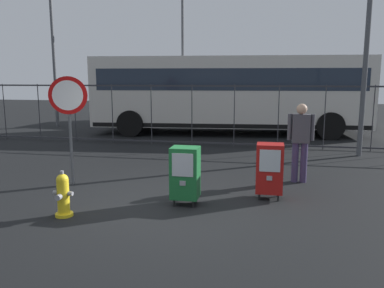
{
  "coord_description": "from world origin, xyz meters",
  "views": [
    {
      "loc": [
        1.78,
        -6.2,
        2.18
      ],
      "look_at": [
        0.3,
        1.2,
        0.9
      ],
      "focal_mm": 36.12,
      "sensor_mm": 36.0,
      "label": 1
    }
  ],
  "objects_px": {
    "newspaper_box_secondary": "(185,173)",
    "street_light_near_left": "(183,42)",
    "newspaper_box_primary": "(270,168)",
    "pedestrian": "(300,138)",
    "bus_near": "(229,91)",
    "street_light_near_right": "(52,18)",
    "fire_hydrant": "(63,195)",
    "bus_far": "(260,88)",
    "stop_sign": "(69,108)"
  },
  "relations": [
    {
      "from": "fire_hydrant",
      "to": "newspaper_box_primary",
      "type": "height_order",
      "value": "newspaper_box_primary"
    },
    {
      "from": "street_light_near_right",
      "to": "bus_far",
      "type": "bearing_deg",
      "value": 21.33
    },
    {
      "from": "bus_far",
      "to": "fire_hydrant",
      "type": "bearing_deg",
      "value": -94.91
    },
    {
      "from": "newspaper_box_primary",
      "to": "bus_far",
      "type": "bearing_deg",
      "value": 92.43
    },
    {
      "from": "pedestrian",
      "to": "bus_near",
      "type": "height_order",
      "value": "bus_near"
    },
    {
      "from": "bus_far",
      "to": "stop_sign",
      "type": "bearing_deg",
      "value": -99.7
    },
    {
      "from": "newspaper_box_primary",
      "to": "street_light_near_right",
      "type": "relative_size",
      "value": 0.12
    },
    {
      "from": "newspaper_box_secondary",
      "to": "street_light_near_left",
      "type": "height_order",
      "value": "street_light_near_left"
    },
    {
      "from": "bus_far",
      "to": "street_light_near_right",
      "type": "xyz_separation_m",
      "value": [
        -9.09,
        -3.55,
        3.13
      ]
    },
    {
      "from": "bus_far",
      "to": "street_light_near_right",
      "type": "relative_size",
      "value": 1.26
    },
    {
      "from": "newspaper_box_primary",
      "to": "street_light_near_left",
      "type": "distance_m",
      "value": 13.77
    },
    {
      "from": "pedestrian",
      "to": "bus_near",
      "type": "bearing_deg",
      "value": 107.75
    },
    {
      "from": "pedestrian",
      "to": "street_light_near_right",
      "type": "relative_size",
      "value": 0.2
    },
    {
      "from": "bus_near",
      "to": "street_light_near_right",
      "type": "relative_size",
      "value": 1.26
    },
    {
      "from": "newspaper_box_primary",
      "to": "pedestrian",
      "type": "xyz_separation_m",
      "value": [
        0.62,
        1.3,
        0.38
      ]
    },
    {
      "from": "bus_near",
      "to": "street_light_near_left",
      "type": "xyz_separation_m",
      "value": [
        -2.79,
        4.22,
        2.29
      ]
    },
    {
      "from": "stop_sign",
      "to": "street_light_near_right",
      "type": "bearing_deg",
      "value": 121.81
    },
    {
      "from": "pedestrian",
      "to": "bus_far",
      "type": "relative_size",
      "value": 0.16
    },
    {
      "from": "fire_hydrant",
      "to": "bus_near",
      "type": "distance_m",
      "value": 10.17
    },
    {
      "from": "fire_hydrant",
      "to": "street_light_near_right",
      "type": "distance_m",
      "value": 13.34
    },
    {
      "from": "newspaper_box_primary",
      "to": "stop_sign",
      "type": "height_order",
      "value": "stop_sign"
    },
    {
      "from": "fire_hydrant",
      "to": "newspaper_box_secondary",
      "type": "bearing_deg",
      "value": 28.37
    },
    {
      "from": "fire_hydrant",
      "to": "newspaper_box_secondary",
      "type": "xyz_separation_m",
      "value": [
        1.78,
        0.96,
        0.22
      ]
    },
    {
      "from": "stop_sign",
      "to": "fire_hydrant",
      "type": "bearing_deg",
      "value": -65.74
    },
    {
      "from": "stop_sign",
      "to": "bus_near",
      "type": "bearing_deg",
      "value": 73.9
    },
    {
      "from": "stop_sign",
      "to": "bus_near",
      "type": "distance_m",
      "value": 8.55
    },
    {
      "from": "bus_far",
      "to": "street_light_near_left",
      "type": "distance_m",
      "value": 4.51
    },
    {
      "from": "newspaper_box_secondary",
      "to": "street_light_near_left",
      "type": "bearing_deg",
      "value": 102.75
    },
    {
      "from": "newspaper_box_secondary",
      "to": "stop_sign",
      "type": "xyz_separation_m",
      "value": [
        -2.57,
        0.78,
        1.03
      ]
    },
    {
      "from": "newspaper_box_primary",
      "to": "street_light_near_left",
      "type": "relative_size",
      "value": 0.15
    },
    {
      "from": "pedestrian",
      "to": "bus_far",
      "type": "distance_m",
      "value": 11.55
    },
    {
      "from": "newspaper_box_primary",
      "to": "bus_near",
      "type": "distance_m",
      "value": 8.6
    },
    {
      "from": "bus_near",
      "to": "street_light_near_left",
      "type": "height_order",
      "value": "street_light_near_left"
    },
    {
      "from": "newspaper_box_primary",
      "to": "street_light_near_right",
      "type": "bearing_deg",
      "value": 136.27
    },
    {
      "from": "newspaper_box_primary",
      "to": "newspaper_box_secondary",
      "type": "xyz_separation_m",
      "value": [
        -1.44,
        -0.63,
        0.0
      ]
    },
    {
      "from": "pedestrian",
      "to": "street_light_near_left",
      "type": "height_order",
      "value": "street_light_near_left"
    },
    {
      "from": "bus_near",
      "to": "street_light_near_right",
      "type": "bearing_deg",
      "value": 168.67
    },
    {
      "from": "newspaper_box_primary",
      "to": "newspaper_box_secondary",
      "type": "bearing_deg",
      "value": -156.41
    },
    {
      "from": "street_light_near_right",
      "to": "stop_sign",
      "type": "bearing_deg",
      "value": -58.19
    },
    {
      "from": "stop_sign",
      "to": "bus_near",
      "type": "xyz_separation_m",
      "value": [
        2.37,
        8.21,
        0.11
      ]
    },
    {
      "from": "bus_far",
      "to": "street_light_near_left",
      "type": "bearing_deg",
      "value": -171.66
    },
    {
      "from": "fire_hydrant",
      "to": "stop_sign",
      "type": "bearing_deg",
      "value": 114.26
    },
    {
      "from": "street_light_near_right",
      "to": "newspaper_box_primary",
      "type": "bearing_deg",
      "value": -43.73
    },
    {
      "from": "pedestrian",
      "to": "stop_sign",
      "type": "bearing_deg",
      "value": -166.08
    },
    {
      "from": "newspaper_box_secondary",
      "to": "bus_far",
      "type": "relative_size",
      "value": 0.1
    },
    {
      "from": "newspaper_box_secondary",
      "to": "bus_near",
      "type": "bearing_deg",
      "value": 91.27
    },
    {
      "from": "newspaper_box_secondary",
      "to": "bus_far",
      "type": "bearing_deg",
      "value": 86.16
    },
    {
      "from": "bus_near",
      "to": "newspaper_box_primary",
      "type": "bearing_deg",
      "value": -84.18
    },
    {
      "from": "bus_near",
      "to": "pedestrian",
      "type": "bearing_deg",
      "value": -77.52
    },
    {
      "from": "newspaper_box_primary",
      "to": "stop_sign",
      "type": "distance_m",
      "value": 4.14
    }
  ]
}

